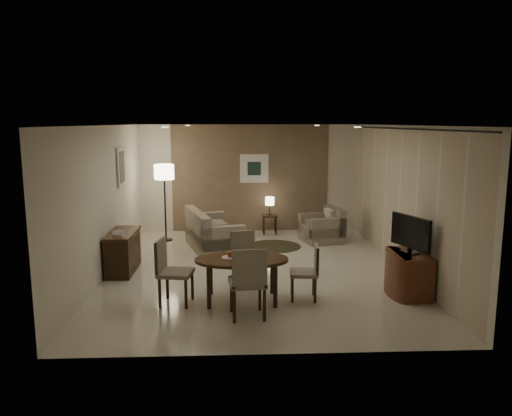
{
  "coord_description": "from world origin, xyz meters",
  "views": [
    {
      "loc": [
        -0.42,
        -9.1,
        2.76
      ],
      "look_at": [
        0.0,
        0.2,
        1.15
      ],
      "focal_mm": 35.0,
      "sensor_mm": 36.0,
      "label": 1
    }
  ],
  "objects_px": {
    "chair_near": "(247,281)",
    "chair_far": "(246,260)",
    "chair_left": "(176,272)",
    "chair_right": "(303,272)",
    "floor_lamp": "(165,203)",
    "console_desk": "(123,252)",
    "armchair": "(322,225)",
    "tv_cabinet": "(410,274)",
    "sofa": "(214,230)",
    "dining_table": "(242,280)",
    "side_table": "(270,224)"
  },
  "relations": [
    {
      "from": "dining_table",
      "to": "floor_lamp",
      "type": "height_order",
      "value": "floor_lamp"
    },
    {
      "from": "tv_cabinet",
      "to": "floor_lamp",
      "type": "xyz_separation_m",
      "value": [
        -4.42,
        3.95,
        0.55
      ]
    },
    {
      "from": "chair_left",
      "to": "floor_lamp",
      "type": "height_order",
      "value": "floor_lamp"
    },
    {
      "from": "chair_far",
      "to": "sofa",
      "type": "height_order",
      "value": "chair_far"
    },
    {
      "from": "tv_cabinet",
      "to": "sofa",
      "type": "bearing_deg",
      "value": 136.57
    },
    {
      "from": "console_desk",
      "to": "chair_right",
      "type": "height_order",
      "value": "chair_right"
    },
    {
      "from": "dining_table",
      "to": "console_desk",
      "type": "bearing_deg",
      "value": 142.88
    },
    {
      "from": "chair_near",
      "to": "chair_left",
      "type": "height_order",
      "value": "chair_near"
    },
    {
      "from": "dining_table",
      "to": "chair_right",
      "type": "bearing_deg",
      "value": 2.35
    },
    {
      "from": "chair_right",
      "to": "floor_lamp",
      "type": "relative_size",
      "value": 0.49
    },
    {
      "from": "tv_cabinet",
      "to": "chair_far",
      "type": "distance_m",
      "value": 2.67
    },
    {
      "from": "side_table",
      "to": "console_desk",
      "type": "bearing_deg",
      "value": -134.04
    },
    {
      "from": "dining_table",
      "to": "armchair",
      "type": "height_order",
      "value": "armchair"
    },
    {
      "from": "dining_table",
      "to": "armchair",
      "type": "distance_m",
      "value": 4.29
    },
    {
      "from": "dining_table",
      "to": "chair_left",
      "type": "height_order",
      "value": "chair_left"
    },
    {
      "from": "chair_far",
      "to": "floor_lamp",
      "type": "relative_size",
      "value": 0.51
    },
    {
      "from": "tv_cabinet",
      "to": "chair_left",
      "type": "height_order",
      "value": "chair_left"
    },
    {
      "from": "chair_far",
      "to": "chair_right",
      "type": "bearing_deg",
      "value": -52.49
    },
    {
      "from": "chair_far",
      "to": "chair_left",
      "type": "height_order",
      "value": "chair_left"
    },
    {
      "from": "dining_table",
      "to": "chair_far",
      "type": "height_order",
      "value": "chair_far"
    },
    {
      "from": "chair_far",
      "to": "chair_left",
      "type": "distance_m",
      "value": 1.34
    },
    {
      "from": "dining_table",
      "to": "chair_far",
      "type": "xyz_separation_m",
      "value": [
        0.09,
        0.7,
        0.12
      ]
    },
    {
      "from": "tv_cabinet",
      "to": "sofa",
      "type": "height_order",
      "value": "sofa"
    },
    {
      "from": "console_desk",
      "to": "side_table",
      "type": "distance_m",
      "value": 4.26
    },
    {
      "from": "tv_cabinet",
      "to": "chair_right",
      "type": "height_order",
      "value": "chair_right"
    },
    {
      "from": "console_desk",
      "to": "side_table",
      "type": "bearing_deg",
      "value": 45.96
    },
    {
      "from": "sofa",
      "to": "chair_right",
      "type": "bearing_deg",
      "value": -170.88
    },
    {
      "from": "chair_left",
      "to": "floor_lamp",
      "type": "xyz_separation_m",
      "value": [
        -0.72,
        4.18,
        0.4
      ]
    },
    {
      "from": "tv_cabinet",
      "to": "chair_far",
      "type": "height_order",
      "value": "chair_far"
    },
    {
      "from": "chair_near",
      "to": "armchair",
      "type": "xyz_separation_m",
      "value": [
        1.85,
        4.48,
        -0.13
      ]
    },
    {
      "from": "sofa",
      "to": "chair_near",
      "type": "bearing_deg",
      "value": 172.84
    },
    {
      "from": "console_desk",
      "to": "dining_table",
      "type": "distance_m",
      "value": 2.74
    },
    {
      "from": "sofa",
      "to": "side_table",
      "type": "distance_m",
      "value": 1.99
    },
    {
      "from": "chair_left",
      "to": "sofa",
      "type": "height_order",
      "value": "chair_left"
    },
    {
      "from": "chair_right",
      "to": "floor_lamp",
      "type": "bearing_deg",
      "value": -141.28
    },
    {
      "from": "chair_near",
      "to": "chair_right",
      "type": "xyz_separation_m",
      "value": [
        0.9,
        0.68,
        -0.09
      ]
    },
    {
      "from": "console_desk",
      "to": "chair_near",
      "type": "relative_size",
      "value": 1.14
    },
    {
      "from": "tv_cabinet",
      "to": "floor_lamp",
      "type": "relative_size",
      "value": 0.5
    },
    {
      "from": "chair_far",
      "to": "chair_right",
      "type": "relative_size",
      "value": 1.06
    },
    {
      "from": "chair_right",
      "to": "armchair",
      "type": "bearing_deg",
      "value": 171.09
    },
    {
      "from": "console_desk",
      "to": "armchair",
      "type": "xyz_separation_m",
      "value": [
        4.11,
        2.18,
        0.02
      ]
    },
    {
      "from": "dining_table",
      "to": "chair_far",
      "type": "distance_m",
      "value": 0.72
    },
    {
      "from": "console_desk",
      "to": "chair_left",
      "type": "xyz_separation_m",
      "value": [
        1.18,
        -1.73,
        0.13
      ]
    },
    {
      "from": "sofa",
      "to": "armchair",
      "type": "xyz_separation_m",
      "value": [
        2.48,
        0.59,
        -0.04
      ]
    },
    {
      "from": "chair_left",
      "to": "console_desk",
      "type": "bearing_deg",
      "value": 43.26
    },
    {
      "from": "chair_left",
      "to": "armchair",
      "type": "relative_size",
      "value": 1.13
    },
    {
      "from": "chair_near",
      "to": "chair_far",
      "type": "height_order",
      "value": "chair_near"
    },
    {
      "from": "console_desk",
      "to": "armchair",
      "type": "relative_size",
      "value": 1.35
    },
    {
      "from": "dining_table",
      "to": "chair_right",
      "type": "relative_size",
      "value": 1.66
    },
    {
      "from": "dining_table",
      "to": "side_table",
      "type": "distance_m",
      "value": 4.78
    }
  ]
}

